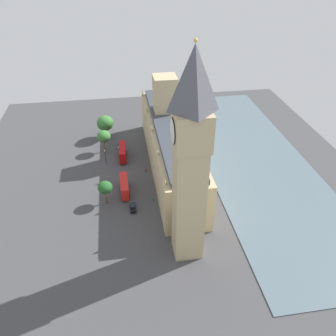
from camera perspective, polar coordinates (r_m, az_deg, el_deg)
The scene contains 15 objects.
ground_plane at distance 125.06m, azimuth -0.53°, elevation -0.02°, with size 138.83×138.83×0.00m, color #424244.
river_thames at distance 133.46m, azimuth 14.19°, elevation 1.29°, with size 38.16×124.95×0.25m, color slate.
parliament_building at distance 121.58m, azimuth 0.28°, elevation 4.03°, with size 13.98×68.83×30.08m.
clock_tower at distance 76.59m, azimuth 3.74°, elevation 1.10°, with size 8.13×8.13×54.98m.
car_silver_under_trees at distance 139.15m, azimuth -7.98°, elevation 3.88°, with size 2.22×4.91×1.74m.
double_decker_bus_kerbside at distance 130.67m, azimuth -7.57°, elevation 2.66°, with size 3.03×10.60×4.75m.
double_decker_bus_corner at distance 112.74m, azimuth -7.32°, elevation -2.99°, with size 2.77×10.54×4.75m.
car_black_opposite_hall at distance 106.82m, azimuth -5.89°, elevation -6.50°, with size 1.85×4.37×1.74m.
pedestrian_far_end at distance 122.98m, azimuth -3.75°, elevation -0.35°, with size 0.60×0.67×1.60m.
pedestrian_leading at distance 109.80m, azimuth -2.65°, elevation -5.13°, with size 0.65×0.56×1.62m.
plane_tree_near_tower at distance 143.07m, azimuth -10.44°, elevation 7.50°, with size 6.35×6.35×10.18m.
plane_tree_midblock at distance 134.06m, azimuth -10.67°, elevation 5.21°, with size 5.20×5.20×8.96m.
plane_tree_trailing at distance 144.62m, azimuth -10.44°, elevation 7.33°, with size 6.91×6.91×9.34m.
plane_tree_by_river_gate at distance 107.36m, azimuth -10.45°, elevation -3.22°, with size 4.55×4.55×8.00m.
street_lamp_slot_10 at distance 127.02m, azimuth -10.43°, elevation 2.25°, with size 0.56×0.56×6.12m.
Camera 1 is at (14.78, 102.63, 69.92)m, focal length 36.55 mm.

